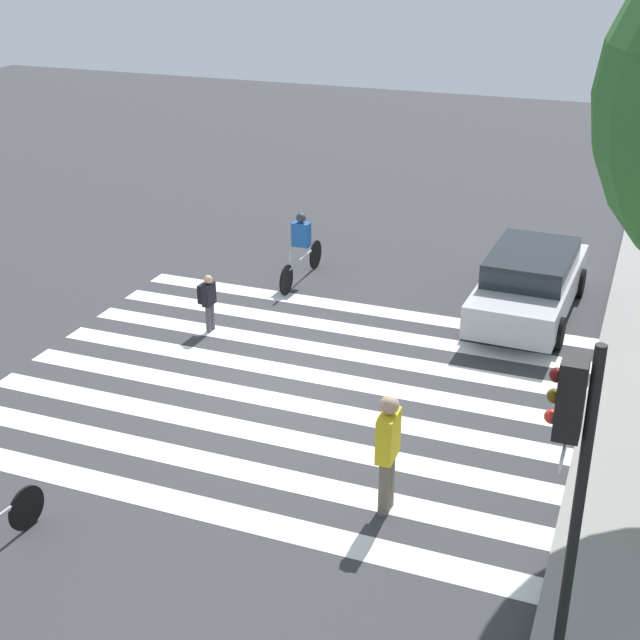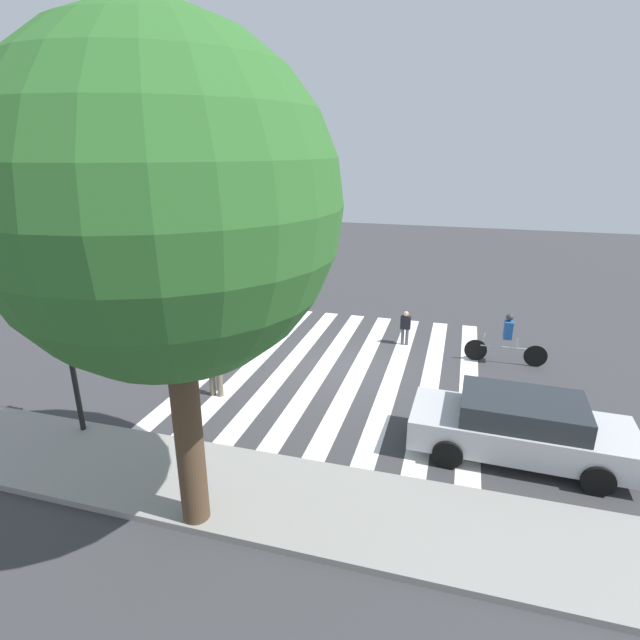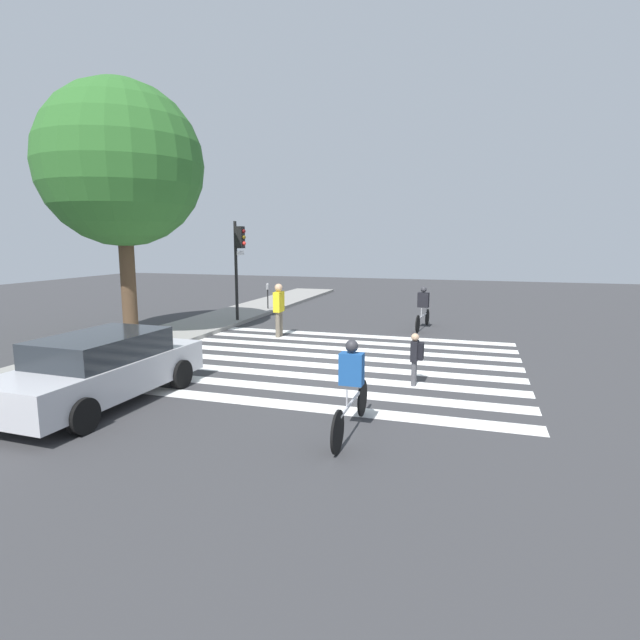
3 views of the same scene
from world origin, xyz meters
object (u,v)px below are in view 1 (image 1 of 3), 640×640
object	(u,v)px
traffic_light	(572,451)
car_parked_silver_sedan	(530,282)
pedestrian_adult_yellow_jacket	(388,447)
cyclist_far_lane	(301,245)
pedestrian_child_with_backpack	(208,298)

from	to	relation	value
traffic_light	car_parked_silver_sedan	distance (m)	10.13
pedestrian_adult_yellow_jacket	car_parked_silver_sedan	world-z (taller)	pedestrian_adult_yellow_jacket
pedestrian_adult_yellow_jacket	cyclist_far_lane	distance (m)	8.86
pedestrian_adult_yellow_jacket	pedestrian_child_with_backpack	xyz separation A→B (m)	(-4.48, -5.14, -0.32)
pedestrian_child_with_backpack	car_parked_silver_sedan	world-z (taller)	car_parked_silver_sedan
pedestrian_adult_yellow_jacket	traffic_light	bearing A→B (deg)	-131.19
pedestrian_adult_yellow_jacket	pedestrian_child_with_backpack	world-z (taller)	pedestrian_adult_yellow_jacket
pedestrian_child_with_backpack	pedestrian_adult_yellow_jacket	bearing A→B (deg)	50.68
traffic_light	pedestrian_child_with_backpack	size ratio (longest dim) A/B	3.32
cyclist_far_lane	car_parked_silver_sedan	xyz separation A→B (m)	(0.03, 5.17, -0.13)
traffic_light	pedestrian_adult_yellow_jacket	bearing A→B (deg)	-130.17
traffic_light	cyclist_far_lane	distance (m)	12.15
pedestrian_adult_yellow_jacket	cyclist_far_lane	world-z (taller)	pedestrian_adult_yellow_jacket
pedestrian_adult_yellow_jacket	cyclist_far_lane	bearing A→B (deg)	28.91
cyclist_far_lane	traffic_light	bearing A→B (deg)	35.41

